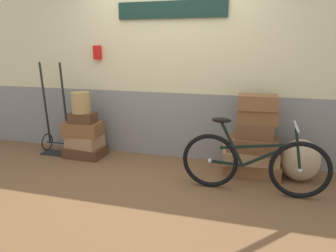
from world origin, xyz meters
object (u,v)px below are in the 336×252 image
suitcase_0 (86,151)px  bicycle (253,163)px  luggage_trolley (56,131)px  suitcase_9 (258,102)px  wicker_basket (81,103)px  suitcase_4 (253,167)px  suitcase_6 (253,144)px  suitcase_3 (83,118)px  suitcase_1 (85,141)px  suitcase_7 (255,130)px  burlap_sack (300,160)px  suitcase_2 (83,129)px  suitcase_5 (250,156)px  suitcase_8 (258,116)px

suitcase_0 → bicycle: bicycle is taller
luggage_trolley → bicycle: bearing=-11.4°
suitcase_9 → wicker_basket: size_ratio=1.56×
suitcase_4 → wicker_basket: size_ratio=2.35×
wicker_basket → suitcase_6: bearing=0.1°
suitcase_3 → suitcase_1: bearing=105.7°
suitcase_7 → bicycle: bearing=-88.6°
suitcase_3 → luggage_trolley: size_ratio=0.27×
bicycle → burlap_sack: bearing=41.9°
suitcase_2 → suitcase_5: suitcase_2 is taller
suitcase_5 → suitcase_1: bearing=173.7°
bicycle → suitcase_9: bearing=89.2°
suitcase_0 → suitcase_8: (2.43, 0.01, 0.70)m
wicker_basket → bicycle: bearing=-11.9°
suitcase_4 → suitcase_9: 0.86m
suitcase_9 → luggage_trolley: bearing=176.2°
wicker_basket → burlap_sack: wicker_basket is taller
suitcase_3 → luggage_trolley: bearing=168.4°
suitcase_1 → suitcase_7: bearing=5.9°
suitcase_8 → bicycle: 0.69m
suitcase_0 → suitcase_9: size_ratio=1.21×
suitcase_0 → suitcase_4: bearing=1.0°
suitcase_5 → burlap_sack: burlap_sack is taller
suitcase_4 → burlap_sack: (0.54, -0.04, 0.17)m
suitcase_1 → suitcase_5: 2.38m
suitcase_8 → burlap_sack: bearing=-5.7°
suitcase_9 → suitcase_6: bearing=-169.0°
suitcase_2 → bicycle: (2.43, -0.54, -0.08)m
suitcase_4 → suitcase_1: bearing=-176.7°
suitcase_3 → suitcase_4: bearing=-0.8°
burlap_sack → suitcase_2: bearing=179.2°
suitcase_0 → suitcase_3: (0.01, -0.03, 0.52)m
suitcase_2 → bicycle: size_ratio=0.33×
suitcase_6 → bicycle: bearing=-84.4°
suitcase_3 → bicycle: bearing=-13.5°
suitcase_5 → suitcase_8: (0.06, 0.04, 0.52)m
suitcase_8 → wicker_basket: 2.44m
suitcase_1 → suitcase_8: size_ratio=0.99×
suitcase_8 → suitcase_2: bearing=179.2°
suitcase_0 → suitcase_1: (-0.01, 0.01, 0.16)m
suitcase_1 → luggage_trolley: 0.53m
suitcase_5 → suitcase_8: bearing=28.1°
suitcase_6 → suitcase_8: suitcase_8 is taller
suitcase_9 → luggage_trolley: 3.01m
suitcase_2 → bicycle: 2.49m
suitcase_6 → luggage_trolley: size_ratio=0.44×
suitcase_0 → suitcase_8: suitcase_8 is taller
suitcase_1 → suitcase_8: 2.49m
suitcase_1 → suitcase_9: (2.43, -0.02, 0.71)m
suitcase_9 → bicycle: bearing=-93.1°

